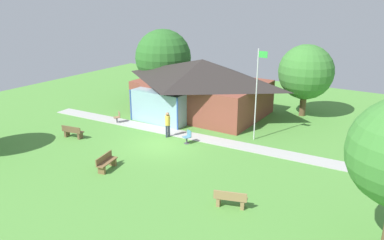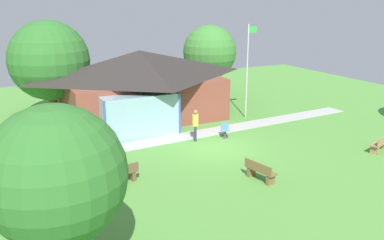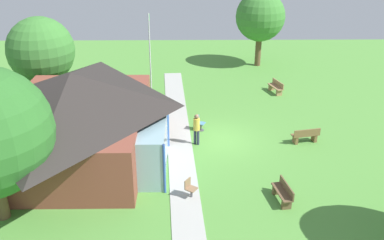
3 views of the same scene
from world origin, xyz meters
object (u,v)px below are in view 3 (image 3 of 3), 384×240
(bench_mid_left, at_px, (283,193))
(patio_chair_lawn_spare, at_px, (200,123))
(bench_lawn_far_right, at_px, (276,87))
(tree_far_east, at_px, (260,17))
(pavilion, at_px, (78,114))
(patio_chair_west, at_px, (190,189))
(tree_behind_pavilion_right, at_px, (41,51))
(flagpole, at_px, (150,58))
(bench_front_center, at_px, (306,136))
(visitor_on_path, at_px, (197,127))

(bench_mid_left, xyz_separation_m, patio_chair_lawn_spare, (7.01, 3.33, 0.01))
(bench_lawn_far_right, distance_m, tree_far_east, 7.32)
(pavilion, xyz_separation_m, patio_chair_west, (-3.91, -5.51, -1.85))
(pavilion, relative_size, patio_chair_west, 12.29)
(tree_behind_pavilion_right, bearing_deg, flagpole, -98.49)
(bench_front_center, relative_size, patio_chair_lawn_spare, 1.81)
(patio_chair_lawn_spare, xyz_separation_m, patio_chair_west, (-6.66, 0.61, 0.00))
(flagpole, xyz_separation_m, patio_chair_west, (-10.03, -2.35, -2.88))
(bench_lawn_far_right, distance_m, visitor_on_path, 9.55)
(patio_chair_west, height_order, tree_far_east, tree_far_east)
(pavilion, bearing_deg, tree_far_east, -36.80)
(patio_chair_west, xyz_separation_m, tree_behind_pavilion_right, (11.06, 9.29, 3.07))
(patio_chair_lawn_spare, bearing_deg, pavilion, -43.85)
(pavilion, distance_m, tree_behind_pavilion_right, 8.19)
(pavilion, relative_size, tree_behind_pavilion_right, 1.88)
(bench_mid_left, xyz_separation_m, tree_far_east, (19.29, -1.79, 3.59))
(bench_front_center, bearing_deg, pavilion, 173.59)
(flagpole, relative_size, patio_chair_west, 6.99)
(bench_lawn_far_right, bearing_deg, tree_far_east, -15.14)
(bench_front_center, distance_m, tree_far_east, 14.36)
(bench_mid_left, height_order, visitor_on_path, visitor_on_path)
(bench_front_center, relative_size, tree_far_east, 0.26)
(flagpole, relative_size, tree_behind_pavilion_right, 1.07)
(visitor_on_path, relative_size, tree_far_east, 0.29)
(pavilion, height_order, flagpole, flagpole)
(bench_front_center, xyz_separation_m, tree_behind_pavilion_right, (6.02, 15.55, 3.08))
(pavilion, xyz_separation_m, bench_lawn_far_right, (8.66, -11.58, -1.86))
(bench_mid_left, distance_m, bench_front_center, 5.86)
(patio_chair_lawn_spare, height_order, visitor_on_path, visitor_on_path)
(bench_lawn_far_right, height_order, patio_chair_lawn_spare, patio_chair_lawn_spare)
(bench_mid_left, relative_size, tree_far_east, 0.26)
(visitor_on_path, distance_m, tree_far_east, 15.29)
(visitor_on_path, height_order, tree_far_east, tree_far_east)
(bench_mid_left, height_order, bench_front_center, same)
(patio_chair_west, bearing_deg, bench_front_center, 162.55)
(patio_chair_lawn_spare, bearing_deg, bench_front_center, 95.88)
(flagpole, relative_size, bench_lawn_far_right, 3.84)
(bench_front_center, relative_size, bench_lawn_far_right, 1.00)
(bench_front_center, relative_size, visitor_on_path, 0.90)
(bench_front_center, height_order, tree_far_east, tree_far_east)
(pavilion, bearing_deg, flagpole, -27.31)
(pavilion, xyz_separation_m, tree_far_east, (15.03, -11.25, 1.73))
(tree_far_east, bearing_deg, patio_chair_west, 163.14)
(visitor_on_path, bearing_deg, pavilion, 36.81)
(patio_chair_west, bearing_deg, patio_chair_lawn_spare, -151.60)
(bench_lawn_far_right, bearing_deg, patio_chair_west, 136.06)
(flagpole, xyz_separation_m, bench_lawn_far_right, (2.54, -8.42, -2.90))
(pavilion, bearing_deg, bench_lawn_far_right, -53.21)
(tree_behind_pavilion_right, relative_size, tree_far_east, 0.94)
(tree_behind_pavilion_right, bearing_deg, bench_mid_left, -130.76)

